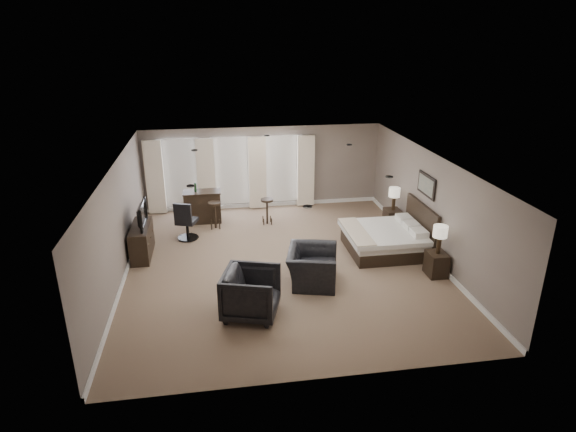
{
  "coord_description": "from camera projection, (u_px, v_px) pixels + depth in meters",
  "views": [
    {
      "loc": [
        -1.52,
        -10.53,
        5.37
      ],
      "look_at": [
        0.2,
        0.4,
        1.1
      ],
      "focal_mm": 30.0,
      "sensor_mm": 36.0,
      "label": 1
    }
  ],
  "objects": [
    {
      "name": "bar_counter",
      "position": [
        203.0,
        206.0,
        14.32
      ],
      "size": [
        1.1,
        0.57,
        0.96
      ],
      "primitive_type": "cube",
      "color": "black",
      "rests_on": "ground"
    },
    {
      "name": "lamp_far",
      "position": [
        394.0,
        199.0,
        13.67
      ],
      "size": [
        0.32,
        0.32,
        0.66
      ],
      "primitive_type": "cube",
      "color": "beige",
      "rests_on": "nightstand_far"
    },
    {
      "name": "room",
      "position": [
        282.0,
        215.0,
        11.39
      ],
      "size": [
        7.6,
        8.6,
        2.64
      ],
      "color": "brown",
      "rests_on": "ground"
    },
    {
      "name": "bar_stool_right",
      "position": [
        267.0,
        211.0,
        14.2
      ],
      "size": [
        0.43,
        0.43,
        0.77
      ],
      "primitive_type": "cube",
      "rotation": [
        0.0,
        0.0,
        0.19
      ],
      "color": "black",
      "rests_on": "ground"
    },
    {
      "name": "armchair_far",
      "position": [
        251.0,
        291.0,
        9.54
      ],
      "size": [
        1.25,
        1.29,
        1.08
      ],
      "primitive_type": "imported",
      "rotation": [
        0.0,
        0.0,
        1.28
      ],
      "color": "black",
      "rests_on": "ground"
    },
    {
      "name": "tv",
      "position": [
        140.0,
        223.0,
        12.0
      ],
      "size": [
        0.6,
        1.04,
        0.14
      ],
      "primitive_type": "imported",
      "rotation": [
        0.0,
        0.0,
        1.57
      ],
      "color": "black",
      "rests_on": "dresser"
    },
    {
      "name": "window_bay",
      "position": [
        232.0,
        173.0,
        15.06
      ],
      "size": [
        5.25,
        0.2,
        2.3
      ],
      "color": "silver",
      "rests_on": "room"
    },
    {
      "name": "armchair_near",
      "position": [
        312.0,
        261.0,
        10.8
      ],
      "size": [
        1.09,
        1.4,
        1.08
      ],
      "primitive_type": "imported",
      "rotation": [
        0.0,
        0.0,
        1.31
      ],
      "color": "black",
      "rests_on": "ground"
    },
    {
      "name": "nightstand_far",
      "position": [
        392.0,
        219.0,
        13.89
      ],
      "size": [
        0.43,
        0.53,
        0.57
      ],
      "primitive_type": "cube",
      "color": "black",
      "rests_on": "ground"
    },
    {
      "name": "nightstand_near",
      "position": [
        436.0,
        264.0,
        11.22
      ],
      "size": [
        0.42,
        0.52,
        0.57
      ],
      "primitive_type": "cube",
      "color": "black",
      "rests_on": "ground"
    },
    {
      "name": "bar_stool_left",
      "position": [
        215.0,
        215.0,
        13.88
      ],
      "size": [
        0.49,
        0.49,
        0.79
      ],
      "primitive_type": "cube",
      "rotation": [
        0.0,
        0.0,
        0.38
      ],
      "color": "black",
      "rests_on": "ground"
    },
    {
      "name": "bed",
      "position": [
        380.0,
        229.0,
        12.3
      ],
      "size": [
        1.96,
        1.87,
        1.24
      ],
      "primitive_type": "cube",
      "color": "silver",
      "rests_on": "ground"
    },
    {
      "name": "dresser",
      "position": [
        142.0,
        241.0,
        12.17
      ],
      "size": [
        0.45,
        1.39,
        0.81
      ],
      "primitive_type": "cube",
      "color": "black",
      "rests_on": "ground"
    },
    {
      "name": "desk_chair",
      "position": [
        187.0,
        220.0,
        13.09
      ],
      "size": [
        0.72,
        0.72,
        1.11
      ],
      "primitive_type": "cube",
      "rotation": [
        0.0,
        0.0,
        2.8
      ],
      "color": "black",
      "rests_on": "ground"
    },
    {
      "name": "lamp_near",
      "position": [
        439.0,
        240.0,
        11.0
      ],
      "size": [
        0.33,
        0.33,
        0.68
      ],
      "primitive_type": "cube",
      "color": "beige",
      "rests_on": "nightstand_near"
    },
    {
      "name": "wall_art",
      "position": [
        426.0,
        185.0,
        12.06
      ],
      "size": [
        0.04,
        0.96,
        0.56
      ],
      "primitive_type": "cube",
      "color": "slate",
      "rests_on": "room"
    }
  ]
}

